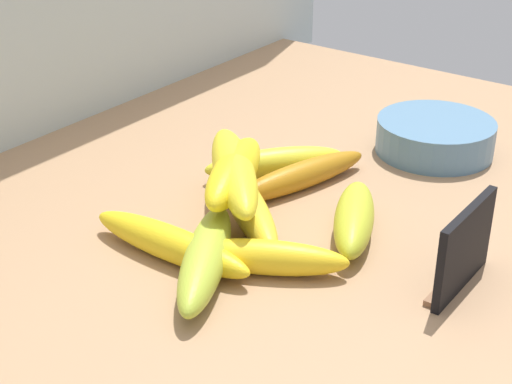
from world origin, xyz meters
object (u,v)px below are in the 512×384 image
Objects in this scene: banana_0 at (265,257)px; banana_4 at (206,257)px; banana_8 at (234,173)px; chalkboard_sign at (464,251)px; banana_2 at (170,243)px; banana_7 at (234,171)px; banana_1 at (275,163)px; banana_5 at (352,220)px; banana_6 at (301,176)px; banana_3 at (247,205)px; fruit_bowl at (435,136)px.

banana_0 is 5.75cm from banana_4.
chalkboard_sign is at bearing -83.50° from banana_8.
banana_0 is 1.01× the size of banana_8.
banana_7 reaches higher than banana_2.
banana_0 is 21.31cm from banana_1.
banana_2 is at bearing 116.51° from chalkboard_sign.
banana_4 is 16.47cm from banana_5.
banana_0 is 11.39cm from banana_8.
chalkboard_sign is at bearing -108.95° from banana_6.
banana_1 is at bearing 6.50° from banana_2.
banana_3 is 11.46cm from banana_4.
banana_0 and banana_2 have the same top height.
chalkboard_sign reaches higher than banana_5.
banana_3 is 1.32× the size of banana_5.
banana_5 is at bearing -71.49° from banana_3.
banana_5 is 0.74× the size of banana_7.
banana_2 is at bearing 174.90° from banana_6.
banana_4 is at bearing 122.11° from chalkboard_sign.
banana_8 is at bearing -2.89° from banana_2.
fruit_bowl is 0.79× the size of banana_4.
banana_3 is at bearing 46.90° from banana_0.
chalkboard_sign reaches higher than banana_1.
banana_0 is 11.80cm from banana_7.
banana_6 is (17.02, 7.27, -0.12)cm from banana_0.
banana_7 is (10.34, 4.59, 3.87)cm from banana_4.
fruit_bowl is at bearing -14.15° from banana_2.
banana_1 is (8.90, 27.62, -2.08)cm from chalkboard_sign.
banana_0 is at bearing 119.25° from chalkboard_sign.
banana_5 reaches higher than banana_1.
banana_7 is at bearing 116.62° from banana_3.
banana_5 is (14.38, -12.37, 0.29)cm from banana_2.
chalkboard_sign is at bearing -63.49° from banana_2.
banana_0 is 0.83× the size of banana_2.
banana_1 and banana_2 have the same top height.
banana_7 and banana_8 have the same top height.
banana_3 reaches higher than banana_1.
banana_6 is at bearing -101.70° from banana_1.
banana_5 is 13.31cm from banana_8.
banana_5 reaches higher than banana_2.
fruit_bowl is 31.13cm from banana_7.
banana_3 is 1.05× the size of banana_4.
banana_4 is at bearing -156.08° from banana_7.
banana_4 is (-12.80, 20.39, -1.83)cm from chalkboard_sign.
banana_5 is at bearing -40.69° from banana_2.
banana_6 is (6.19, 10.53, -0.45)cm from banana_5.
banana_7 reaches higher than banana_1.
banana_5 is 0.78× the size of banana_6.
chalkboard_sign is at bearing -150.45° from fruit_bowl.
banana_8 is (6.19, 8.61, 4.16)cm from banana_0.
banana_1 is 0.89× the size of banana_6.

